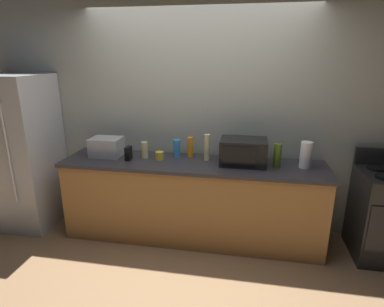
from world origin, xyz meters
TOP-DOWN VIEW (x-y plane):
  - ground_plane at (0.00, 0.00)m, footprint 8.00×8.00m
  - back_wall at (0.00, 0.81)m, footprint 6.40×0.10m
  - counter_run at (0.00, 0.40)m, footprint 2.84×0.64m
  - refrigerator at (-2.05, 0.40)m, footprint 0.72×0.73m
  - microwave at (0.54, 0.45)m, footprint 0.48×0.35m
  - toaster_oven at (-1.00, 0.46)m, footprint 0.34×0.26m
  - paper_towel_roll at (1.17, 0.45)m, footprint 0.12×0.12m
  - cordless_phone at (-0.70, 0.36)m, footprint 0.05×0.11m
  - bottle_vinegar at (-0.55, 0.46)m, footprint 0.07×0.07m
  - bottle_olive_oil at (0.88, 0.41)m, footprint 0.08×0.08m
  - bottle_dish_soap at (-0.06, 0.59)m, footprint 0.07×0.07m
  - bottle_hand_soap at (0.15, 0.51)m, footprint 0.06×0.06m
  - bottle_spray_cleaner at (-0.20, 0.56)m, footprint 0.08×0.08m
  - mug_yellow at (-0.37, 0.43)m, footprint 0.09×0.09m

SIDE VIEW (x-z plane):
  - ground_plane at x=0.00m, z-range 0.00..0.00m
  - counter_run at x=0.00m, z-range 0.00..0.90m
  - refrigerator at x=-2.05m, z-range 0.00..1.80m
  - mug_yellow at x=-0.37m, z-range 0.90..0.99m
  - cordless_phone at x=-0.70m, z-range 0.90..1.05m
  - bottle_vinegar at x=-0.55m, z-range 0.90..1.08m
  - bottle_spray_cleaner at x=-0.20m, z-range 0.90..1.10m
  - toaster_oven at x=-1.00m, z-range 0.90..1.11m
  - bottle_dish_soap at x=-0.06m, z-range 0.90..1.13m
  - bottle_olive_oil at x=0.88m, z-range 0.90..1.15m
  - microwave at x=0.54m, z-range 0.90..1.17m
  - paper_towel_roll at x=1.17m, z-range 0.90..1.17m
  - bottle_hand_soap at x=0.15m, z-range 0.90..1.19m
  - back_wall at x=0.00m, z-range 0.00..2.70m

